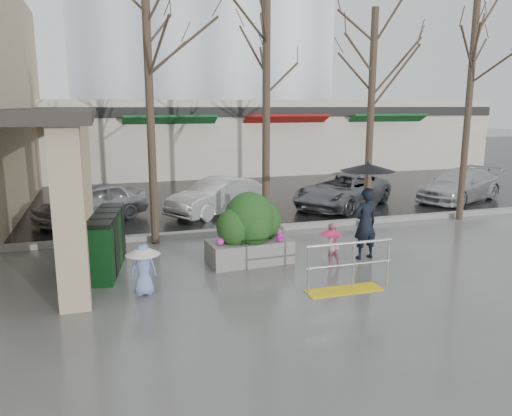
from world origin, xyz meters
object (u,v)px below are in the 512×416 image
planter (249,229)px  car_c (343,191)px  tree_west (148,51)px  news_boxes (107,242)px  child_pink (331,242)px  tree_east (473,51)px  tree_midwest (266,49)px  car_d (460,185)px  car_a (91,203)px  woman (366,202)px  car_b (218,196)px  handrail (347,273)px  child_blue (143,263)px  tree_mideast (373,66)px

planter → car_c: planter is taller
tree_west → news_boxes: (-1.27, -2.01, -4.41)m
planter → tree_west: bearing=129.7°
news_boxes → child_pink: bearing=-4.8°
tree_east → child_pink: (-6.28, -3.26, -4.80)m
tree_midwest → car_d: size_ratio=1.61×
tree_east → car_c: (-2.82, 2.97, -4.75)m
child_pink → car_a: (-5.43, 6.50, 0.05)m
car_a → child_pink: bearing=9.3°
woman → car_b: size_ratio=0.63×
child_pink → car_a: size_ratio=0.28×
handrail → news_boxes: (-4.63, 2.79, 0.30)m
tree_west → car_b: size_ratio=1.78×
tree_east → woman: tree_east is taller
tree_midwest → car_c: tree_midwest is taller
tree_midwest → child_blue: bearing=-135.2°
tree_west → car_c: (7.18, 2.97, -4.45)m
planter → news_boxes: (-3.26, 0.39, -0.15)m
tree_midwest → tree_west: bearing=-180.0°
planter → car_c: (5.18, 5.37, -0.19)m
tree_west → child_pink: bearing=-41.2°
child_pink → planter: 1.95m
woman → car_d: size_ratio=0.55×
tree_mideast → woman: size_ratio=2.70×
child_blue → tree_west: bearing=-96.1°
car_d → car_b: bearing=-115.5°
woman → child_pink: bearing=9.8°
tree_east → car_a: size_ratio=1.95×
tree_west → child_blue: tree_west is taller
tree_east → woman: 7.17m
child_pink → car_c: 7.12m
child_pink → car_c: size_ratio=0.23×
tree_mideast → woman: tree_mideast is taller
handrail → child_pink: bearing=76.7°
child_blue → car_b: size_ratio=0.28×
tree_midwest → tree_east: size_ratio=0.97×
tree_east → planter: (-8.01, -2.40, -4.56)m
news_boxes → tree_mideast: bearing=23.8°
tree_midwest → car_c: (3.98, 2.97, -4.60)m
handrail → tree_midwest: (-0.16, 4.80, 4.86)m
child_blue → car_b: 7.61m
tree_midwest → tree_mideast: 3.32m
tree_east → car_a: (-11.71, 3.24, -4.75)m
car_b → car_d: bearing=56.2°
car_b → handrail: bearing=-25.3°
child_blue → tree_mideast: bearing=-148.8°
car_a → car_c: size_ratio=0.82×
child_pink → car_c: (3.45, 6.23, 0.05)m
handrail → tree_midwest: tree_midwest is taller
car_a → tree_east: bearing=44.0°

